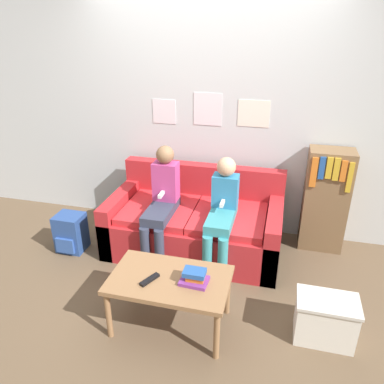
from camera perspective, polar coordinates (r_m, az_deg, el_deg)
ground_plane at (r=3.55m, az=-1.79°, el=-13.19°), size 10.00×10.00×0.00m
wall_back at (r=3.98m, az=2.50°, el=12.00°), size 8.00×0.06×2.60m
couch at (r=3.86m, az=0.50°, el=-4.92°), size 1.72×0.91×0.79m
coffee_table at (r=2.88m, az=-3.40°, el=-13.75°), size 0.89×0.55×0.44m
person_left at (r=3.59m, az=-4.62°, el=-1.14°), size 0.24×0.61×1.11m
person_right at (r=3.47m, az=4.62°, el=-2.64°), size 0.24×0.61×1.04m
tv_remote at (r=2.83m, az=-6.46°, el=-13.13°), size 0.11×0.17×0.02m
book_stack at (r=2.78m, az=0.39°, el=-12.85°), size 0.21×0.17×0.10m
bookshelf at (r=3.99m, az=19.65°, el=-1.13°), size 0.43×0.31×1.06m
storage_box at (r=3.07m, az=19.63°, el=-17.80°), size 0.44×0.29×0.36m
backpack at (r=4.05m, az=-17.99°, el=-5.93°), size 0.27×0.27×0.39m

